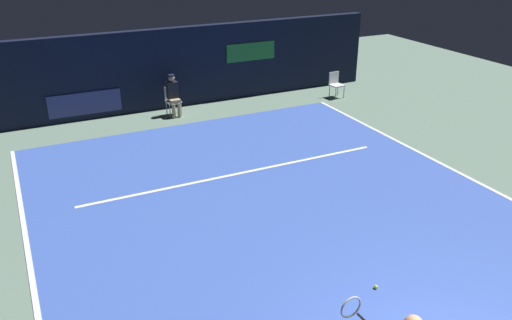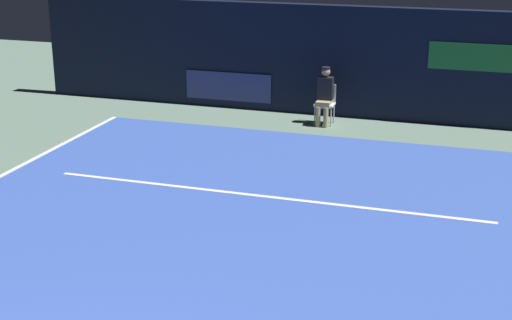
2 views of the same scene
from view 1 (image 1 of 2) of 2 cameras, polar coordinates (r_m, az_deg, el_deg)
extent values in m
plane|color=slate|center=(11.14, 2.54, -5.80)|extent=(30.03, 30.03, 0.00)
cube|color=#3856B2|center=(11.14, 2.54, -5.78)|extent=(9.90, 12.10, 0.01)
cube|color=white|center=(13.92, 20.61, -0.97)|extent=(0.10, 12.10, 0.01)
cube|color=white|center=(10.11, -23.25, -11.34)|extent=(0.10, 12.10, 0.01)
cube|color=white|center=(12.82, -1.94, -1.50)|extent=(7.72, 0.10, 0.01)
cube|color=black|center=(17.54, -9.88, 9.73)|extent=(15.12, 0.30, 2.60)
cube|color=navy|center=(17.08, -18.10, 5.87)|extent=(2.20, 0.04, 0.70)
cube|color=#1E6B2D|center=(18.36, -0.56, 11.69)|extent=(1.80, 0.04, 0.60)
torus|color=#B2B2B7|center=(6.66, 10.28, -15.49)|extent=(0.30, 0.04, 0.30)
cube|color=white|center=(16.93, -8.97, 6.31)|extent=(0.45, 0.41, 0.04)
cube|color=white|center=(17.04, -9.24, 7.23)|extent=(0.42, 0.04, 0.42)
cylinder|color=#B2B2B7|center=(16.79, -9.34, 5.31)|extent=(0.03, 0.03, 0.46)
cylinder|color=#B2B2B7|center=(16.90, -8.14, 5.51)|extent=(0.03, 0.03, 0.46)
cylinder|color=#B2B2B7|center=(17.10, -9.70, 5.63)|extent=(0.03, 0.03, 0.46)
cylinder|color=#B2B2B7|center=(17.21, -8.52, 5.83)|extent=(0.03, 0.03, 0.46)
cube|color=tan|center=(16.84, -8.89, 6.37)|extent=(0.33, 0.41, 0.14)
cylinder|color=tan|center=(16.74, -8.93, 5.28)|extent=(0.11, 0.11, 0.46)
cylinder|color=tan|center=(16.79, -8.35, 5.38)|extent=(0.11, 0.11, 0.46)
cube|color=black|center=(16.86, -9.10, 7.54)|extent=(0.34, 0.23, 0.52)
sphere|color=tan|center=(16.76, -9.18, 8.79)|extent=(0.20, 0.20, 0.20)
cylinder|color=#141933|center=(16.73, -9.20, 9.09)|extent=(0.19, 0.19, 0.04)
cube|color=white|center=(18.78, 8.81, 8.04)|extent=(0.48, 0.44, 0.04)
cube|color=white|center=(18.87, 8.47, 8.86)|extent=(0.42, 0.07, 0.42)
cylinder|color=#B2B2B7|center=(18.60, 8.66, 7.18)|extent=(0.03, 0.03, 0.44)
cylinder|color=#B2B2B7|center=(18.84, 9.54, 7.34)|extent=(0.03, 0.03, 0.44)
cylinder|color=#B2B2B7|center=(18.85, 8.00, 7.45)|extent=(0.03, 0.03, 0.44)
cylinder|color=#B2B2B7|center=(19.08, 8.88, 7.60)|extent=(0.03, 0.03, 0.44)
sphere|color=#CCE033|center=(9.21, 12.90, -13.29)|extent=(0.07, 0.07, 0.07)
camera|label=2|loc=(8.40, 70.32, 2.00)|focal=53.38mm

